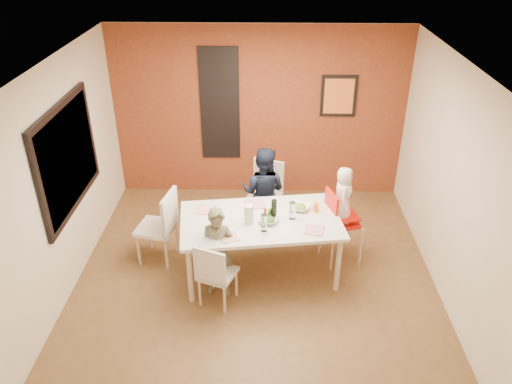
{
  "coord_description": "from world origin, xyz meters",
  "views": [
    {
      "loc": [
        0.13,
        -5.06,
        4.07
      ],
      "look_at": [
        0.0,
        0.3,
        1.05
      ],
      "focal_mm": 35.0,
      "sensor_mm": 36.0,
      "label": 1
    }
  ],
  "objects_px": {
    "chair_far": "(266,190)",
    "paper_towel_roll": "(249,214)",
    "dining_table": "(261,224)",
    "child_far": "(263,192)",
    "wine_bottle": "(274,209)",
    "chair_near": "(214,272)",
    "high_chair": "(339,220)",
    "child_near": "(218,253)",
    "toddler": "(343,195)",
    "chair_left": "(162,223)"
  },
  "relations": [
    {
      "from": "child_far",
      "to": "dining_table",
      "type": "bearing_deg",
      "value": 103.89
    },
    {
      "from": "child_near",
      "to": "toddler",
      "type": "distance_m",
      "value": 1.72
    },
    {
      "from": "chair_near",
      "to": "high_chair",
      "type": "relative_size",
      "value": 0.81
    },
    {
      "from": "chair_far",
      "to": "child_near",
      "type": "height_order",
      "value": "child_near"
    },
    {
      "from": "child_near",
      "to": "wine_bottle",
      "type": "xyz_separation_m",
      "value": [
        0.65,
        0.41,
        0.35
      ]
    },
    {
      "from": "chair_far",
      "to": "child_near",
      "type": "bearing_deg",
      "value": -88.23
    },
    {
      "from": "chair_far",
      "to": "wine_bottle",
      "type": "distance_m",
      "value": 1.22
    },
    {
      "from": "dining_table",
      "to": "high_chair",
      "type": "xyz_separation_m",
      "value": [
        1.0,
        0.3,
        -0.11
      ]
    },
    {
      "from": "chair_near",
      "to": "chair_left",
      "type": "height_order",
      "value": "chair_left"
    },
    {
      "from": "chair_left",
      "to": "chair_near",
      "type": "bearing_deg",
      "value": 52.26
    },
    {
      "from": "chair_far",
      "to": "paper_towel_roll",
      "type": "height_order",
      "value": "paper_towel_roll"
    },
    {
      "from": "child_far",
      "to": "toddler",
      "type": "relative_size",
      "value": 1.78
    },
    {
      "from": "chair_near",
      "to": "wine_bottle",
      "type": "relative_size",
      "value": 3.31
    },
    {
      "from": "child_near",
      "to": "paper_towel_roll",
      "type": "xyz_separation_m",
      "value": [
        0.35,
        0.3,
        0.35
      ]
    },
    {
      "from": "dining_table",
      "to": "toddler",
      "type": "distance_m",
      "value": 1.1
    },
    {
      "from": "toddler",
      "to": "paper_towel_roll",
      "type": "xyz_separation_m",
      "value": [
        -1.17,
        -0.4,
        -0.06
      ]
    },
    {
      "from": "paper_towel_roll",
      "to": "chair_far",
      "type": "bearing_deg",
      "value": 81.25
    },
    {
      "from": "chair_far",
      "to": "high_chair",
      "type": "bearing_deg",
      "value": -21.95
    },
    {
      "from": "child_far",
      "to": "paper_towel_roll",
      "type": "bearing_deg",
      "value": 96.2
    },
    {
      "from": "chair_left",
      "to": "toddler",
      "type": "distance_m",
      "value": 2.34
    },
    {
      "from": "toddler",
      "to": "high_chair",
      "type": "bearing_deg",
      "value": 124.57
    },
    {
      "from": "high_chair",
      "to": "toddler",
      "type": "relative_size",
      "value": 1.39
    },
    {
      "from": "chair_near",
      "to": "high_chair",
      "type": "bearing_deg",
      "value": -127.22
    },
    {
      "from": "chair_left",
      "to": "toddler",
      "type": "xyz_separation_m",
      "value": [
        2.3,
        0.06,
        0.42
      ]
    },
    {
      "from": "chair_far",
      "to": "child_near",
      "type": "distance_m",
      "value": 1.66
    },
    {
      "from": "toddler",
      "to": "paper_towel_roll",
      "type": "relative_size",
      "value": 3.05
    },
    {
      "from": "child_far",
      "to": "toddler",
      "type": "bearing_deg",
      "value": 163.49
    },
    {
      "from": "toddler",
      "to": "paper_towel_roll",
      "type": "distance_m",
      "value": 1.23
    },
    {
      "from": "dining_table",
      "to": "toddler",
      "type": "bearing_deg",
      "value": 16.77
    },
    {
      "from": "child_near",
      "to": "child_far",
      "type": "relative_size",
      "value": 0.88
    },
    {
      "from": "child_far",
      "to": "high_chair",
      "type": "bearing_deg",
      "value": 162.22
    },
    {
      "from": "dining_table",
      "to": "paper_towel_roll",
      "type": "xyz_separation_m",
      "value": [
        -0.14,
        -0.09,
        0.19
      ]
    },
    {
      "from": "dining_table",
      "to": "child_near",
      "type": "height_order",
      "value": "child_near"
    },
    {
      "from": "dining_table",
      "to": "chair_far",
      "type": "relative_size",
      "value": 2.09
    },
    {
      "from": "wine_bottle",
      "to": "high_chair",
      "type": "bearing_deg",
      "value": 17.92
    },
    {
      "from": "chair_left",
      "to": "wine_bottle",
      "type": "xyz_separation_m",
      "value": [
        1.44,
        -0.23,
        0.37
      ]
    },
    {
      "from": "high_chair",
      "to": "paper_towel_roll",
      "type": "bearing_deg",
      "value": 91.79
    },
    {
      "from": "high_chair",
      "to": "child_near",
      "type": "relative_size",
      "value": 0.89
    },
    {
      "from": "chair_near",
      "to": "paper_towel_roll",
      "type": "relative_size",
      "value": 3.46
    },
    {
      "from": "child_near",
      "to": "toddler",
      "type": "height_order",
      "value": "toddler"
    },
    {
      "from": "dining_table",
      "to": "chair_near",
      "type": "bearing_deg",
      "value": -129.8
    },
    {
      "from": "chair_left",
      "to": "child_far",
      "type": "distance_m",
      "value": 1.47
    },
    {
      "from": "dining_table",
      "to": "toddler",
      "type": "xyz_separation_m",
      "value": [
        1.03,
        0.31,
        0.25
      ]
    },
    {
      "from": "chair_far",
      "to": "child_far",
      "type": "height_order",
      "value": "child_far"
    },
    {
      "from": "wine_bottle",
      "to": "toddler",
      "type": "bearing_deg",
      "value": 18.25
    },
    {
      "from": "chair_far",
      "to": "dining_table",
      "type": "bearing_deg",
      "value": -71.69
    },
    {
      "from": "chair_left",
      "to": "paper_towel_roll",
      "type": "relative_size",
      "value": 4.13
    },
    {
      "from": "chair_far",
      "to": "chair_left",
      "type": "relative_size",
      "value": 0.98
    },
    {
      "from": "chair_near",
      "to": "chair_left",
      "type": "xyz_separation_m",
      "value": [
        -0.76,
        0.87,
        0.09
      ]
    },
    {
      "from": "high_chair",
      "to": "toddler",
      "type": "height_order",
      "value": "toddler"
    }
  ]
}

